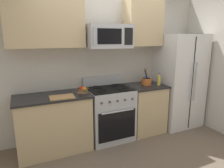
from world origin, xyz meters
The scene contains 14 objects.
ground_plane centered at (0.00, 0.00, 0.00)m, with size 16.00×16.00×0.00m, color #6B5B4C.
wall_back centered at (0.00, 1.00, 1.30)m, with size 8.00×0.10×2.60m, color beige.
counter_left centered at (-0.96, 0.62, 0.46)m, with size 1.15×0.63×0.91m.
range_oven centered at (0.00, 0.62, 0.47)m, with size 0.76×0.67×1.09m.
counter_right centered at (0.74, 0.62, 0.46)m, with size 0.70×0.63×0.91m.
refrigerator centered at (1.54, 0.61, 0.92)m, with size 0.85×0.74×1.85m.
microwave centered at (0.00, 0.65, 1.80)m, with size 0.74×0.44×0.38m.
upper_cabinets_left centered at (-0.97, 0.78, 2.03)m, with size 1.14×0.34×0.80m.
upper_cabinets_right centered at (0.75, 0.78, 2.03)m, with size 0.69×0.34×0.80m.
utensil_crock centered at (0.79, 0.66, 0.98)m, with size 0.19×0.19×0.32m.
fruit_basket centered at (-0.48, 0.62, 0.95)m, with size 0.20×0.20×0.10m.
apple_loose centered at (-0.47, 0.62, 0.95)m, with size 0.07×0.07×0.07m, color red.
cutting_board centered at (-0.84, 0.46, 0.92)m, with size 0.36×0.25×0.02m, color tan.
bottle_oil centered at (0.97, 0.51, 1.02)m, with size 0.06×0.06×0.23m.
Camera 1 is at (-1.38, -2.47, 1.78)m, focal length 32.37 mm.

